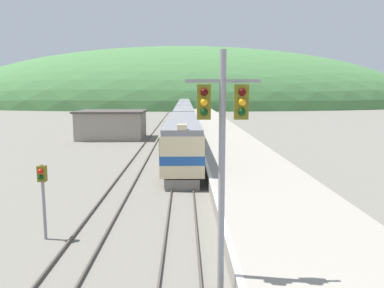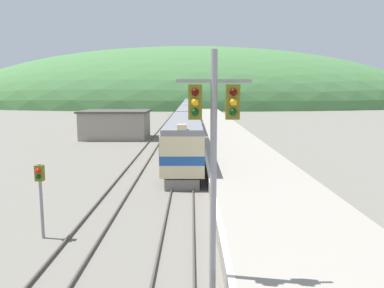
# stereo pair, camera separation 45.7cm
# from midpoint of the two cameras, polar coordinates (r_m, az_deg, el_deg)

# --- Properties ---
(track_main) EXTENTS (1.52, 180.00, 0.16)m
(track_main) POSITION_cam_midpoint_polar(r_m,az_deg,el_deg) (74.93, -0.50, 3.13)
(track_main) COLOR #4C443D
(track_main) RESTS_ON ground
(track_siding) EXTENTS (1.52, 180.00, 0.16)m
(track_siding) POSITION_cam_midpoint_polar(r_m,az_deg,el_deg) (75.07, -3.69, 3.12)
(track_siding) COLOR #4C443D
(track_siding) RESTS_ON ground
(platform) EXTENTS (6.91, 140.00, 0.92)m
(platform) POSITION_cam_midpoint_polar(r_m,az_deg,el_deg) (55.19, 4.80, 1.69)
(platform) COLOR #9E9689
(platform) RESTS_ON ground
(distant_hills) EXTENTS (202.58, 91.16, 50.05)m
(distant_hills) POSITION_cam_midpoint_polar(r_m,az_deg,el_deg) (164.16, -0.32, 5.83)
(distant_hills) COLOR #477A42
(distant_hills) RESTS_ON ground
(station_shed) EXTENTS (9.26, 7.50, 3.90)m
(station_shed) POSITION_cam_midpoint_polar(r_m,az_deg,el_deg) (53.31, -11.45, 2.96)
(station_shed) COLOR gray
(station_shed) RESTS_ON ground
(express_train_lead_car) EXTENTS (3.03, 21.76, 4.43)m
(express_train_lead_car) POSITION_cam_midpoint_polar(r_m,az_deg,el_deg) (35.00, -0.87, 0.92)
(express_train_lead_car) COLOR black
(express_train_lead_car) RESTS_ON ground
(carriage_second) EXTENTS (3.02, 20.36, 4.07)m
(carriage_second) POSITION_cam_midpoint_polar(r_m,az_deg,el_deg) (57.06, -0.60, 3.71)
(carriage_second) COLOR black
(carriage_second) RESTS_ON ground
(carriage_third) EXTENTS (3.02, 20.36, 4.07)m
(carriage_third) POSITION_cam_midpoint_polar(r_m,az_deg,el_deg) (78.25, -0.49, 4.91)
(carriage_third) COLOR black
(carriage_third) RESTS_ON ground
(carriage_fourth) EXTENTS (3.02, 20.36, 4.07)m
(carriage_fourth) POSITION_cam_midpoint_polar(r_m,az_deg,el_deg) (99.46, -0.42, 5.60)
(carriage_fourth) COLOR black
(carriage_fourth) RESTS_ON ground
(carriage_fifth) EXTENTS (3.02, 20.36, 4.07)m
(carriage_fifth) POSITION_cam_midpoint_polar(r_m,az_deg,el_deg) (120.68, -0.38, 6.04)
(carriage_fifth) COLOR black
(carriage_fifth) RESTS_ON ground
(signal_mast_main) EXTENTS (2.20, 0.42, 7.80)m
(signal_mast_main) POSITION_cam_midpoint_polar(r_m,az_deg,el_deg) (11.10, 4.32, 0.35)
(signal_mast_main) COLOR gray
(signal_mast_main) RESTS_ON ground
(signal_post_siding) EXTENTS (0.36, 0.42, 3.42)m
(signal_post_siding) POSITION_cam_midpoint_polar(r_m,az_deg,el_deg) (17.91, -21.63, -5.86)
(signal_post_siding) COLOR gray
(signal_post_siding) RESTS_ON ground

